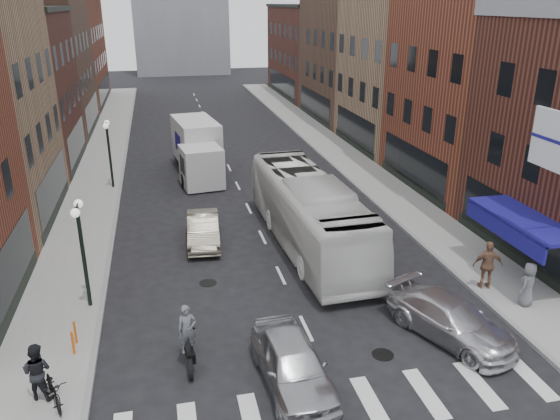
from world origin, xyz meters
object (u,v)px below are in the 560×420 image
object	(u,v)px
sedan_left_near	(293,364)
sedan_left_far	(203,229)
bike_rack	(74,338)
transit_bus	(309,212)
motorcycle_rider	(188,338)
ped_right_b	(488,265)
ped_right_c	(528,284)
streetlamp_near	(81,236)
parked_bicycle	(53,390)
curb_car	(451,320)
ped_left_solo	(37,371)
box_truck	(198,150)
streetlamp_far	(108,142)

from	to	relation	value
sedan_left_near	sedan_left_far	distance (m)	10.87
bike_rack	transit_bus	size ratio (longest dim) A/B	0.07
motorcycle_rider	ped_right_b	bearing A→B (deg)	4.20
ped_right_b	ped_right_c	world-z (taller)	ped_right_b
ped_right_b	streetlamp_near	bearing A→B (deg)	7.95
streetlamp_near	sedan_left_near	bearing A→B (deg)	-42.89
bike_rack	parked_bicycle	distance (m)	2.57
transit_bus	ped_right_c	xyz separation A→B (m)	(6.29, -7.09, -0.66)
ped_right_c	curb_car	bearing A→B (deg)	-13.28
motorcycle_rider	curb_car	world-z (taller)	motorcycle_rider
ped_right_c	bike_rack	bearing A→B (deg)	-32.79
ped_left_solo	ped_right_c	world-z (taller)	ped_left_solo
streetlamp_near	sedan_left_far	distance (m)	7.13
streetlamp_near	sedan_left_far	xyz separation A→B (m)	(4.60, 4.96, -2.24)
motorcycle_rider	curb_car	bearing A→B (deg)	-9.03
bike_rack	curb_car	size ratio (longest dim) A/B	0.17
box_truck	ped_right_c	xyz separation A→B (m)	(10.34, -19.25, -0.70)
streetlamp_near	streetlamp_far	xyz separation A→B (m)	(0.00, 14.00, 0.00)
streetlamp_near	streetlamp_far	size ratio (longest dim) A/B	1.00
motorcycle_rider	ped_right_b	size ratio (longest dim) A/B	1.09
transit_bus	ped_right_b	world-z (taller)	transit_bus
curb_car	ped_right_c	world-z (taller)	ped_right_c
streetlamp_far	parked_bicycle	distance (m)	19.40
ped_left_solo	streetlamp_near	bearing A→B (deg)	-80.78
streetlamp_near	parked_bicycle	xyz separation A→B (m)	(-0.43, -5.26, -2.32)
sedan_left_far	ped_left_solo	bearing A→B (deg)	-114.85
bike_rack	curb_car	distance (m)	12.30
motorcycle_rider	ped_right_c	distance (m)	12.31
parked_bicycle	ped_right_b	xyz separation A→B (m)	(15.31, 3.27, 0.53)
streetlamp_far	parked_bicycle	bearing A→B (deg)	-91.27
streetlamp_near	bike_rack	bearing A→B (deg)	-94.24
ped_left_solo	transit_bus	bearing A→B (deg)	-120.88
ped_left_solo	ped_right_c	bearing A→B (deg)	-155.86
streetlamp_near	ped_left_solo	distance (m)	5.33
curb_car	ped_left_solo	size ratio (longest dim) A/B	2.72
box_truck	motorcycle_rider	bearing A→B (deg)	-103.08
box_truck	ped_left_solo	world-z (taller)	box_truck
streetlamp_near	transit_bus	size ratio (longest dim) A/B	0.35
sedan_left_far	streetlamp_near	bearing A→B (deg)	-128.77
streetlamp_far	motorcycle_rider	bearing A→B (deg)	-79.62
sedan_left_near	parked_bicycle	distance (m)	6.67
bike_rack	box_truck	world-z (taller)	box_truck
sedan_left_near	ped_left_solo	distance (m)	7.13
sedan_left_near	sedan_left_far	bearing A→B (deg)	95.09
streetlamp_far	ped_right_c	bearing A→B (deg)	-48.17
parked_bicycle	streetlamp_far	bearing A→B (deg)	68.30
transit_bus	sedan_left_far	bearing A→B (deg)	162.12
motorcycle_rider	ped_left_solo	world-z (taller)	motorcycle_rider
motorcycle_rider	streetlamp_near	bearing A→B (deg)	122.19
motorcycle_rider	ped_right_c	size ratio (longest dim) A/B	1.27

